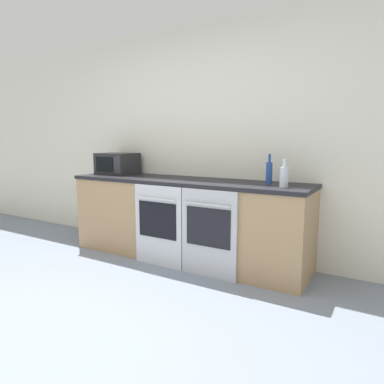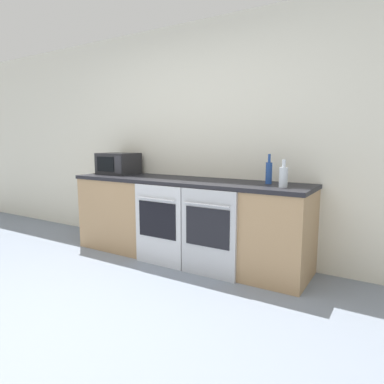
{
  "view_description": "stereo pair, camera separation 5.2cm",
  "coord_description": "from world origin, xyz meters",
  "px_view_note": "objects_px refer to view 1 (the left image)",
  "views": [
    {
      "loc": [
        1.95,
        -1.31,
        1.29
      ],
      "look_at": [
        0.09,
        1.8,
        0.75
      ],
      "focal_mm": 32.0,
      "sensor_mm": 36.0,
      "label": 1
    },
    {
      "loc": [
        1.99,
        -1.28,
        1.29
      ],
      "look_at": [
        0.09,
        1.8,
        0.75
      ],
      "focal_mm": 32.0,
      "sensor_mm": 36.0,
      "label": 2
    }
  ],
  "objects_px": {
    "oven_left": "(158,225)",
    "oven_right": "(209,233)",
    "bottle_clear": "(284,176)",
    "bottle_blue": "(269,172)",
    "microwave": "(117,164)"
  },
  "relations": [
    {
      "from": "microwave",
      "to": "bottle_blue",
      "type": "distance_m",
      "value": 1.94
    },
    {
      "from": "oven_left",
      "to": "oven_right",
      "type": "relative_size",
      "value": 1.0
    },
    {
      "from": "bottle_blue",
      "to": "oven_left",
      "type": "bearing_deg",
      "value": -157.15
    },
    {
      "from": "bottle_blue",
      "to": "microwave",
      "type": "bearing_deg",
      "value": -179.65
    },
    {
      "from": "microwave",
      "to": "bottle_blue",
      "type": "relative_size",
      "value": 1.61
    },
    {
      "from": "microwave",
      "to": "bottle_clear",
      "type": "distance_m",
      "value": 2.15
    },
    {
      "from": "oven_left",
      "to": "oven_right",
      "type": "xyz_separation_m",
      "value": [
        0.59,
        0.0,
        0.0
      ]
    },
    {
      "from": "bottle_clear",
      "to": "oven_right",
      "type": "bearing_deg",
      "value": -158.55
    },
    {
      "from": "oven_left",
      "to": "bottle_blue",
      "type": "relative_size",
      "value": 2.96
    },
    {
      "from": "oven_left",
      "to": "oven_right",
      "type": "height_order",
      "value": "same"
    },
    {
      "from": "microwave",
      "to": "bottle_clear",
      "type": "relative_size",
      "value": 1.86
    },
    {
      "from": "oven_left",
      "to": "oven_right",
      "type": "distance_m",
      "value": 0.59
    },
    {
      "from": "bottle_clear",
      "to": "microwave",
      "type": "bearing_deg",
      "value": 175.42
    },
    {
      "from": "microwave",
      "to": "bottle_blue",
      "type": "xyz_separation_m",
      "value": [
        1.94,
        0.01,
        -0.02
      ]
    },
    {
      "from": "oven_right",
      "to": "bottle_clear",
      "type": "xyz_separation_m",
      "value": [
        0.62,
        0.24,
        0.55
      ]
    }
  ]
}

